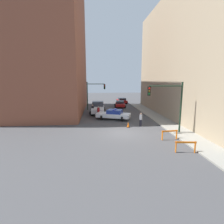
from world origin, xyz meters
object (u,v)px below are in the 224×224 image
pedestrian_crossing (98,112)px  barrier_front (186,145)px  barrier_mid (170,133)px  traffic_light_near (170,100)px  parked_car_near (120,104)px  police_car (114,114)px  white_truck (98,108)px  pedestrian_corner (93,110)px  pedestrian_sidewalk (141,119)px  parked_car_mid (122,100)px  traffic_cone (128,125)px  traffic_light_far (93,92)px

pedestrian_crossing → barrier_front: size_ratio=1.04×
barrier_mid → barrier_front: bearing=-90.2°
traffic_light_near → parked_car_near: traffic_light_near is taller
police_car → pedestrian_crossing: pedestrian_crossing is taller
police_car → white_truck: white_truck is taller
barrier_front → pedestrian_crossing: bearing=115.5°
traffic_light_near → barrier_mid: 3.51m
pedestrian_crossing → pedestrian_corner: size_ratio=1.00×
pedestrian_sidewalk → pedestrian_crossing: bearing=-129.5°
parked_car_mid → pedestrian_sidewalk: bearing=-96.5°
pedestrian_sidewalk → police_car: bearing=-135.2°
white_truck → barrier_mid: (6.57, -13.90, -0.29)m
parked_car_near → barrier_front: bearing=-80.1°
parked_car_near → parked_car_mid: size_ratio=1.00×
police_car → barrier_front: (4.37, -11.99, -0.11)m
parked_car_mid → barrier_mid: 26.31m
parked_car_mid → traffic_light_near: bearing=-91.2°
parked_car_near → pedestrian_corner: (-5.42, -7.71, 0.19)m
white_truck → traffic_cone: white_truck is taller
parked_car_near → pedestrian_sidewalk: bearing=-83.1°
traffic_light_far → parked_car_near: size_ratio=1.17×
police_car → white_truck: 5.38m
traffic_light_far → barrier_mid: size_ratio=3.26×
traffic_light_far → pedestrian_crossing: traffic_light_far is taller
pedestrian_crossing → traffic_light_near: bearing=57.2°
parked_car_near → police_car: bearing=-96.9°
parked_car_mid → pedestrian_crossing: 16.69m
traffic_light_near → police_car: size_ratio=1.03×
traffic_light_near → white_truck: 14.31m
police_car → pedestrian_corner: (-3.02, 3.56, 0.14)m
traffic_light_far → police_car: bearing=-70.7°
parked_car_mid → barrier_mid: bearing=-92.9°
pedestrian_crossing → parked_car_mid: bearing=177.7°
pedestrian_crossing → pedestrian_sidewalk: same height
traffic_light_far → parked_car_near: 6.63m
pedestrian_corner → pedestrian_sidewalk: (5.91, -7.55, 0.00)m
police_car → parked_car_mid: (3.66, 17.31, -0.05)m
parked_car_mid → barrier_mid: size_ratio=2.77×
pedestrian_corner → police_car: bearing=-56.7°
white_truck → parked_car_near: (4.59, 6.35, -0.23)m
traffic_light_near → traffic_light_far: bearing=117.1°
traffic_cone → traffic_light_far: bearing=108.4°
traffic_cone → pedestrian_corner: bearing=118.6°
traffic_light_near → parked_car_mid: traffic_light_near is taller
police_car → parked_car_mid: 17.69m
police_car → parked_car_near: 11.52m
white_truck → barrier_front: bearing=-67.5°
traffic_light_far → police_car: (2.99, -8.53, -2.67)m
police_car → white_truck: bearing=44.8°
police_car → parked_car_near: bearing=8.7°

